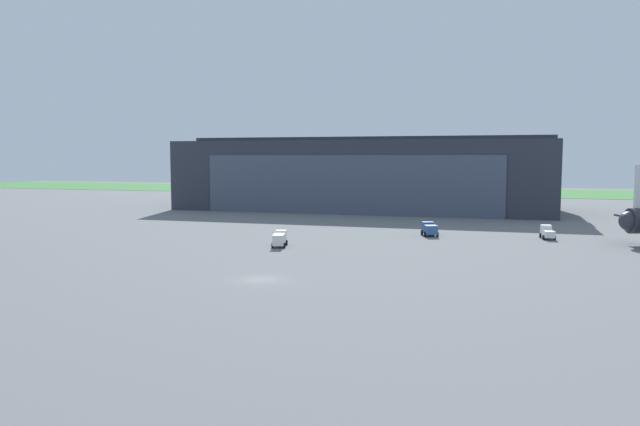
% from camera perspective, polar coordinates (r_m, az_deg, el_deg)
% --- Properties ---
extents(ground_plane, '(440.00, 440.00, 0.00)m').
position_cam_1_polar(ground_plane, '(69.36, -5.53, -6.15)').
color(ground_plane, slate).
extents(grass_field_strip, '(440.00, 56.00, 0.08)m').
position_cam_1_polar(grass_field_strip, '(242.30, 10.56, 1.98)').
color(grass_field_strip, '#3E7D3A').
rests_on(grass_field_strip, ground_plane).
extents(maintenance_hangar, '(93.20, 37.01, 18.69)m').
position_cam_1_polar(maintenance_hangar, '(161.36, 4.19, 3.57)').
color(maintenance_hangar, '#2D333D').
rests_on(maintenance_hangar, ground_plane).
extents(stair_truck, '(2.87, 5.12, 2.29)m').
position_cam_1_polar(stair_truck, '(93.70, -3.76, -2.39)').
color(stair_truck, white).
rests_on(stair_truck, ground_plane).
extents(pushback_tractor, '(2.47, 4.61, 2.19)m').
position_cam_1_polar(pushback_tractor, '(109.12, 20.33, -1.70)').
color(pushback_tractor, white).
rests_on(pushback_tractor, ground_plane).
extents(baggage_tug, '(3.36, 4.43, 2.31)m').
position_cam_1_polar(baggage_tug, '(107.61, 10.12, -1.46)').
color(baggage_tug, '#335693').
rests_on(baggage_tug, ground_plane).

